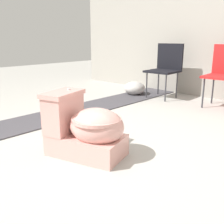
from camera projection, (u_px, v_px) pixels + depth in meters
name	position (u px, v px, depth m)	size (l,w,h in m)	color
ground_plane	(85.00, 159.00, 2.06)	(14.00, 14.00, 0.00)	#A8A59E
gravel_strip	(54.00, 116.00, 3.16)	(0.56, 8.00, 0.01)	#423F44
toilet	(86.00, 129.00, 2.08)	(0.71, 0.54, 0.52)	#E09E93
folding_chair_left	(166.00, 65.00, 4.09)	(0.45, 0.45, 0.83)	black
boulder_near	(135.00, 88.00, 4.37)	(0.37, 0.34, 0.22)	#B7B2AD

